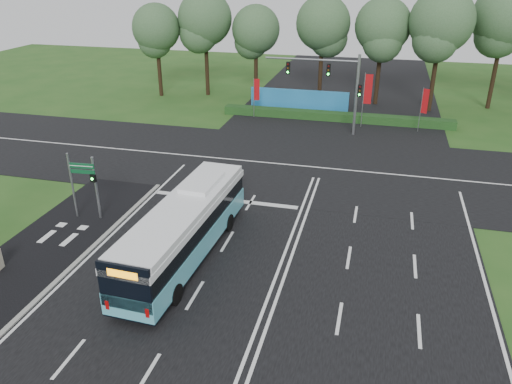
# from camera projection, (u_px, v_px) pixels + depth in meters

# --- Properties ---
(ground) EXTENTS (120.00, 120.00, 0.00)m
(ground) POSITION_uv_depth(u_px,v_px,m) (286.00, 250.00, 26.59)
(ground) COLOR #25511B
(ground) RESTS_ON ground
(road_main) EXTENTS (20.00, 120.00, 0.04)m
(road_main) POSITION_uv_depth(u_px,v_px,m) (286.00, 250.00, 26.58)
(road_main) COLOR black
(road_main) RESTS_ON ground
(road_cross) EXTENTS (120.00, 14.00, 0.05)m
(road_cross) POSITION_uv_depth(u_px,v_px,m) (317.00, 168.00, 37.13)
(road_cross) COLOR black
(road_cross) RESTS_ON ground
(bike_path) EXTENTS (5.00, 18.00, 0.06)m
(bike_path) POSITION_uv_depth(u_px,v_px,m) (47.00, 248.00, 26.73)
(bike_path) COLOR black
(bike_path) RESTS_ON ground
(kerb_strip) EXTENTS (0.25, 18.00, 0.12)m
(kerb_strip) POSITION_uv_depth(u_px,v_px,m) (87.00, 253.00, 26.18)
(kerb_strip) COLOR gray
(kerb_strip) RESTS_ON ground
(city_bus) EXTENTS (2.96, 11.79, 3.36)m
(city_bus) POSITION_uv_depth(u_px,v_px,m) (185.00, 229.00, 25.21)
(city_bus) COLOR #52ADBF
(city_bus) RESTS_ON ground
(pedestrian_signal) EXTENTS (0.35, 0.44, 3.92)m
(pedestrian_signal) POSITION_uv_depth(u_px,v_px,m) (96.00, 186.00, 28.91)
(pedestrian_signal) COLOR gray
(pedestrian_signal) RESTS_ON ground
(street_sign) EXTENTS (1.59, 0.21, 4.09)m
(street_sign) POSITION_uv_depth(u_px,v_px,m) (77.00, 178.00, 28.87)
(street_sign) COLOR gray
(street_sign) RESTS_ON ground
(banner_flag_left) EXTENTS (0.55, 0.23, 3.87)m
(banner_flag_left) POSITION_uv_depth(u_px,v_px,m) (256.00, 92.00, 48.13)
(banner_flag_left) COLOR gray
(banner_flag_left) RESTS_ON ground
(banner_flag_mid) EXTENTS (0.74, 0.08, 5.00)m
(banner_flag_mid) POSITION_uv_depth(u_px,v_px,m) (367.00, 93.00, 44.89)
(banner_flag_mid) COLOR gray
(banner_flag_mid) RESTS_ON ground
(banner_flag_right) EXTENTS (0.55, 0.28, 4.03)m
(banner_flag_right) POSITION_uv_depth(u_px,v_px,m) (424.00, 104.00, 43.74)
(banner_flag_right) COLOR gray
(banner_flag_right) RESTS_ON ground
(traffic_light_gantry) EXTENTS (8.41, 0.28, 7.00)m
(traffic_light_gantry) POSITION_uv_depth(u_px,v_px,m) (336.00, 81.00, 42.61)
(traffic_light_gantry) COLOR gray
(traffic_light_gantry) RESTS_ON ground
(hedge) EXTENTS (22.00, 1.20, 0.80)m
(hedge) POSITION_uv_depth(u_px,v_px,m) (335.00, 117.00, 47.97)
(hedge) COLOR #153914
(hedge) RESTS_ON ground
(blue_hoarding) EXTENTS (10.00, 0.30, 2.20)m
(blue_hoarding) POSITION_uv_depth(u_px,v_px,m) (299.00, 101.00, 50.76)
(blue_hoarding) COLOR #2279BA
(blue_hoarding) RESTS_ON ground
(eucalyptus_row) EXTENTS (52.94, 9.23, 12.78)m
(eucalyptus_row) POSITION_uv_depth(u_px,v_px,m) (409.00, 22.00, 49.22)
(eucalyptus_row) COLOR black
(eucalyptus_row) RESTS_ON ground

